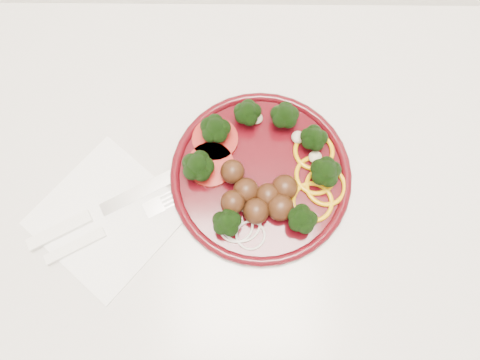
{
  "coord_description": "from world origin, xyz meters",
  "views": [
    {
      "loc": [
        0.1,
        1.5,
        1.55
      ],
      "look_at": [
        0.1,
        1.69,
        0.92
      ],
      "focal_mm": 35.0,
      "sensor_mm": 36.0,
      "label": 1
    }
  ],
  "objects_px": {
    "napkin": "(107,217)",
    "knife": "(86,218)",
    "fork": "(92,238)",
    "plate": "(262,173)"
  },
  "relations": [
    {
      "from": "napkin",
      "to": "plate",
      "type": "bearing_deg",
      "value": 15.7
    },
    {
      "from": "knife",
      "to": "fork",
      "type": "bearing_deg",
      "value": -97.0
    },
    {
      "from": "napkin",
      "to": "fork",
      "type": "xyz_separation_m",
      "value": [
        -0.02,
        -0.03,
        0.01
      ]
    },
    {
      "from": "napkin",
      "to": "fork",
      "type": "bearing_deg",
      "value": -118.23
    },
    {
      "from": "napkin",
      "to": "knife",
      "type": "height_order",
      "value": "knife"
    },
    {
      "from": "napkin",
      "to": "knife",
      "type": "xyz_separation_m",
      "value": [
        -0.03,
        -0.0,
        0.01
      ]
    },
    {
      "from": "napkin",
      "to": "fork",
      "type": "distance_m",
      "value": 0.04
    },
    {
      "from": "plate",
      "to": "fork",
      "type": "height_order",
      "value": "plate"
    },
    {
      "from": "napkin",
      "to": "knife",
      "type": "bearing_deg",
      "value": -174.21
    },
    {
      "from": "napkin",
      "to": "knife",
      "type": "distance_m",
      "value": 0.03
    }
  ]
}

